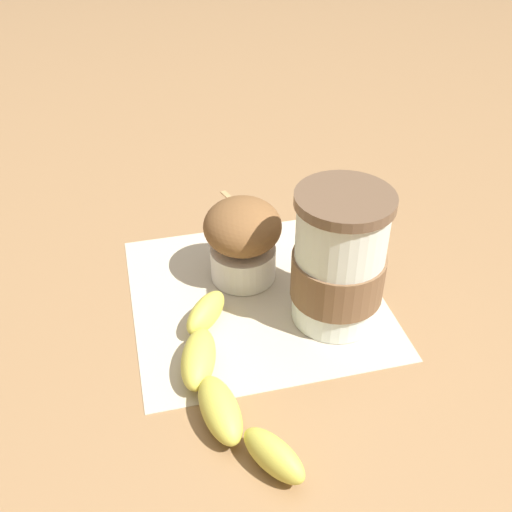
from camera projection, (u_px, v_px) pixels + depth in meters
name	position (u px, v px, depth m)	size (l,w,h in m)	color
ground_plane	(256.00, 296.00, 0.62)	(3.00, 3.00, 0.00)	#936D47
paper_napkin	(256.00, 295.00, 0.62)	(0.25, 0.25, 0.00)	beige
coffee_cup	(339.00, 263.00, 0.56)	(0.09, 0.09, 0.14)	silver
muffin	(246.00, 238.00, 0.62)	(0.08, 0.08, 0.09)	white
banana	(220.00, 380.00, 0.51)	(0.08, 0.23, 0.03)	#D6CC4C
wooden_stirrer	(244.00, 210.00, 0.75)	(0.11, 0.01, 0.00)	tan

